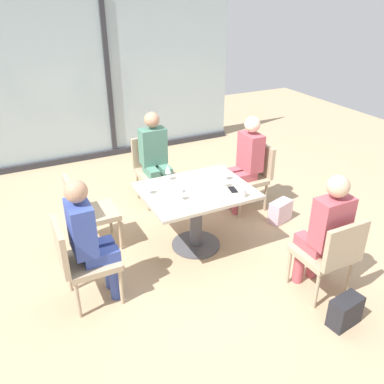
% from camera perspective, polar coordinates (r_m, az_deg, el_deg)
% --- Properties ---
extents(ground_plane, '(12.00, 12.00, 0.00)m').
position_cam_1_polar(ground_plane, '(4.75, 0.54, -7.49)').
color(ground_plane, tan).
extents(window_wall_backdrop, '(4.49, 0.10, 2.70)m').
position_cam_1_polar(window_wall_backdrop, '(7.07, -11.68, 14.47)').
color(window_wall_backdrop, '#A1B7BC').
rests_on(window_wall_backdrop, ground_plane).
extents(dining_table_main, '(1.17, 0.93, 0.73)m').
position_cam_1_polar(dining_table_main, '(4.47, 0.57, -1.75)').
color(dining_table_main, '#BCB29E').
rests_on(dining_table_main, ground_plane).
extents(chair_front_right, '(0.46, 0.50, 0.87)m').
position_cam_1_polar(chair_front_right, '(3.99, 18.87, -8.07)').
color(chair_front_right, tan).
rests_on(chair_front_right, ground_plane).
extents(chair_near_window, '(0.46, 0.51, 0.87)m').
position_cam_1_polar(chair_near_window, '(5.56, -5.56, 3.66)').
color(chair_near_window, tan).
rests_on(chair_near_window, ground_plane).
extents(chair_far_right, '(0.50, 0.46, 0.87)m').
position_cam_1_polar(chair_far_right, '(5.39, 8.45, 2.73)').
color(chair_far_right, tan).
rests_on(chair_far_right, ground_plane).
extents(chair_side_end, '(0.50, 0.46, 0.87)m').
position_cam_1_polar(chair_side_end, '(3.86, -15.47, -8.88)').
color(chair_side_end, tan).
rests_on(chair_side_end, ground_plane).
extents(chair_far_left, '(0.50, 0.46, 0.87)m').
position_cam_1_polar(chair_far_left, '(4.61, -14.62, -2.36)').
color(chair_far_left, tan).
rests_on(chair_far_left, ground_plane).
extents(person_front_right, '(0.34, 0.39, 1.26)m').
position_cam_1_polar(person_front_right, '(3.94, 18.23, -4.87)').
color(person_front_right, '#B24C56').
rests_on(person_front_right, ground_plane).
extents(person_near_window, '(0.34, 0.39, 1.26)m').
position_cam_1_polar(person_near_window, '(5.38, -5.22, 5.23)').
color(person_near_window, '#4C7F6B').
rests_on(person_near_window, ground_plane).
extents(person_far_right, '(0.39, 0.34, 1.26)m').
position_cam_1_polar(person_far_right, '(5.25, 7.61, 4.53)').
color(person_far_right, '#B24C56').
rests_on(person_far_right, ground_plane).
extents(person_side_end, '(0.39, 0.34, 1.26)m').
position_cam_1_polar(person_side_end, '(3.76, -14.23, -5.99)').
color(person_side_end, '#384C9E').
rests_on(person_side_end, ground_plane).
extents(wine_glass_0, '(0.07, 0.07, 0.18)m').
position_cam_1_polar(wine_glass_0, '(4.24, -6.32, 1.28)').
color(wine_glass_0, silver).
rests_on(wine_glass_0, dining_table_main).
extents(wine_glass_1, '(0.07, 0.07, 0.18)m').
position_cam_1_polar(wine_glass_1, '(4.10, -1.67, 0.46)').
color(wine_glass_1, silver).
rests_on(wine_glass_1, dining_table_main).
extents(wine_glass_2, '(0.07, 0.07, 0.18)m').
position_cam_1_polar(wine_glass_2, '(4.54, -3.41, 3.19)').
color(wine_glass_2, silver).
rests_on(wine_glass_2, dining_table_main).
extents(wine_glass_3, '(0.07, 0.07, 0.18)m').
position_cam_1_polar(wine_glass_3, '(4.38, 4.57, 2.22)').
color(wine_glass_3, silver).
rests_on(wine_glass_3, dining_table_main).
extents(wine_glass_4, '(0.07, 0.07, 0.18)m').
position_cam_1_polar(wine_glass_4, '(4.55, 4.77, 3.21)').
color(wine_glass_4, silver).
rests_on(wine_glass_4, dining_table_main).
extents(wine_glass_5, '(0.07, 0.07, 0.18)m').
position_cam_1_polar(wine_glass_5, '(4.24, -2.12, 1.44)').
color(wine_glass_5, silver).
rests_on(wine_glass_5, dining_table_main).
extents(coffee_cup, '(0.08, 0.08, 0.09)m').
position_cam_1_polar(coffee_cup, '(4.24, 7.13, -0.12)').
color(coffee_cup, white).
rests_on(coffee_cup, dining_table_main).
extents(cell_phone_on_table, '(0.10, 0.16, 0.01)m').
position_cam_1_polar(cell_phone_on_table, '(4.38, 5.77, 0.33)').
color(cell_phone_on_table, black).
rests_on(cell_phone_on_table, dining_table_main).
extents(handbag_0, '(0.32, 0.20, 0.28)m').
position_cam_1_polar(handbag_0, '(3.95, 20.74, -15.43)').
color(handbag_0, '#232328').
rests_on(handbag_0, ground_plane).
extents(handbag_1, '(0.32, 0.20, 0.28)m').
position_cam_1_polar(handbag_1, '(5.39, -1.47, -1.23)').
color(handbag_1, beige).
rests_on(handbag_1, ground_plane).
extents(handbag_2, '(0.33, 0.24, 0.28)m').
position_cam_1_polar(handbag_2, '(5.26, 12.32, -2.68)').
color(handbag_2, beige).
rests_on(handbag_2, ground_plane).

